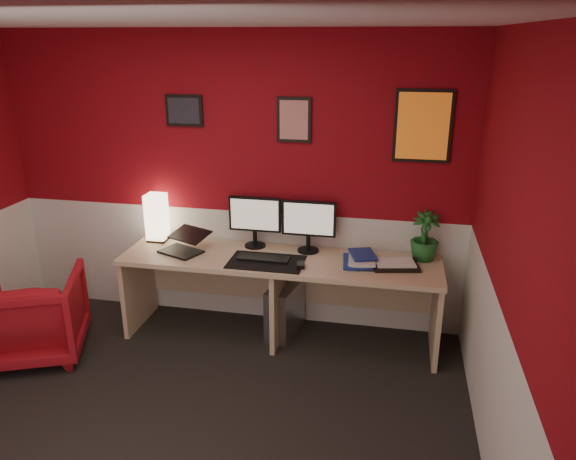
{
  "coord_description": "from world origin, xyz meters",
  "views": [
    {
      "loc": [
        1.37,
        -2.61,
        2.43
      ],
      "look_at": [
        0.6,
        1.21,
        1.05
      ],
      "focal_mm": 34.14,
      "sensor_mm": 36.0,
      "label": 1
    }
  ],
  "objects_px": {
    "laptop": "(180,240)",
    "pc_tower": "(285,309)",
    "shoji_lamp": "(157,219)",
    "monitor_left": "(254,214)",
    "desk": "(280,299)",
    "armchair": "(33,315)",
    "monitor_right": "(309,218)",
    "potted_plant": "(425,236)",
    "zen_tray": "(395,265)"
  },
  "relations": [
    {
      "from": "laptop",
      "to": "pc_tower",
      "type": "height_order",
      "value": "laptop"
    },
    {
      "from": "shoji_lamp",
      "to": "monitor_left",
      "type": "bearing_deg",
      "value": 1.55
    },
    {
      "from": "desk",
      "to": "laptop",
      "type": "height_order",
      "value": "laptop"
    },
    {
      "from": "laptop",
      "to": "armchair",
      "type": "relative_size",
      "value": 0.44
    },
    {
      "from": "monitor_right",
      "to": "pc_tower",
      "type": "xyz_separation_m",
      "value": [
        -0.18,
        -0.12,
        -0.8
      ]
    },
    {
      "from": "potted_plant",
      "to": "armchair",
      "type": "xyz_separation_m",
      "value": [
        -3.01,
        -0.83,
        -0.59
      ]
    },
    {
      "from": "desk",
      "to": "monitor_left",
      "type": "xyz_separation_m",
      "value": [
        -0.26,
        0.22,
        0.66
      ]
    },
    {
      "from": "pc_tower",
      "to": "armchair",
      "type": "bearing_deg",
      "value": -148.6
    },
    {
      "from": "laptop",
      "to": "potted_plant",
      "type": "relative_size",
      "value": 0.83
    },
    {
      "from": "laptop",
      "to": "potted_plant",
      "type": "distance_m",
      "value": 1.99
    },
    {
      "from": "monitor_right",
      "to": "potted_plant",
      "type": "height_order",
      "value": "monitor_right"
    },
    {
      "from": "potted_plant",
      "to": "pc_tower",
      "type": "bearing_deg",
      "value": -173.77
    },
    {
      "from": "desk",
      "to": "shoji_lamp",
      "type": "bearing_deg",
      "value": 170.17
    },
    {
      "from": "desk",
      "to": "shoji_lamp",
      "type": "height_order",
      "value": "shoji_lamp"
    },
    {
      "from": "monitor_right",
      "to": "zen_tray",
      "type": "relative_size",
      "value": 1.66
    },
    {
      "from": "monitor_left",
      "to": "shoji_lamp",
      "type": "bearing_deg",
      "value": -178.45
    },
    {
      "from": "zen_tray",
      "to": "potted_plant",
      "type": "relative_size",
      "value": 0.88
    },
    {
      "from": "monitor_right",
      "to": "zen_tray",
      "type": "distance_m",
      "value": 0.79
    },
    {
      "from": "potted_plant",
      "to": "zen_tray",
      "type": "bearing_deg",
      "value": -138.4
    },
    {
      "from": "pc_tower",
      "to": "armchair",
      "type": "relative_size",
      "value": 0.6
    },
    {
      "from": "desk",
      "to": "shoji_lamp",
      "type": "distance_m",
      "value": 1.28
    },
    {
      "from": "monitor_left",
      "to": "monitor_right",
      "type": "bearing_deg",
      "value": -3.04
    },
    {
      "from": "desk",
      "to": "potted_plant",
      "type": "relative_size",
      "value": 6.53
    },
    {
      "from": "monitor_left",
      "to": "armchair",
      "type": "xyz_separation_m",
      "value": [
        -1.61,
        -0.85,
        -0.68
      ]
    },
    {
      "from": "laptop",
      "to": "potted_plant",
      "type": "bearing_deg",
      "value": 30.61
    },
    {
      "from": "zen_tray",
      "to": "monitor_right",
      "type": "bearing_deg",
      "value": 165.33
    },
    {
      "from": "monitor_left",
      "to": "monitor_right",
      "type": "relative_size",
      "value": 1.0
    },
    {
      "from": "desk",
      "to": "armchair",
      "type": "xyz_separation_m",
      "value": [
        -1.87,
        -0.63,
        -0.02
      ]
    },
    {
      "from": "pc_tower",
      "to": "armchair",
      "type": "xyz_separation_m",
      "value": [
        -1.9,
        -0.71,
        0.12
      ]
    },
    {
      "from": "desk",
      "to": "zen_tray",
      "type": "height_order",
      "value": "zen_tray"
    },
    {
      "from": "desk",
      "to": "armchair",
      "type": "height_order",
      "value": "desk"
    },
    {
      "from": "zen_tray",
      "to": "pc_tower",
      "type": "height_order",
      "value": "zen_tray"
    },
    {
      "from": "monitor_left",
      "to": "pc_tower",
      "type": "bearing_deg",
      "value": -25.77
    },
    {
      "from": "zen_tray",
      "to": "pc_tower",
      "type": "bearing_deg",
      "value": 175.33
    },
    {
      "from": "shoji_lamp",
      "to": "monitor_left",
      "type": "height_order",
      "value": "monitor_left"
    },
    {
      "from": "desk",
      "to": "monitor_right",
      "type": "height_order",
      "value": "monitor_right"
    },
    {
      "from": "laptop",
      "to": "monitor_left",
      "type": "bearing_deg",
      "value": 48.5
    },
    {
      "from": "desk",
      "to": "zen_tray",
      "type": "relative_size",
      "value": 7.43
    },
    {
      "from": "desk",
      "to": "potted_plant",
      "type": "height_order",
      "value": "potted_plant"
    },
    {
      "from": "laptop",
      "to": "potted_plant",
      "type": "height_order",
      "value": "potted_plant"
    },
    {
      "from": "shoji_lamp",
      "to": "potted_plant",
      "type": "relative_size",
      "value": 1.0
    },
    {
      "from": "monitor_right",
      "to": "armchair",
      "type": "distance_m",
      "value": 2.33
    },
    {
      "from": "laptop",
      "to": "pc_tower",
      "type": "xyz_separation_m",
      "value": [
        0.86,
        0.13,
        -0.61
      ]
    },
    {
      "from": "monitor_right",
      "to": "pc_tower",
      "type": "relative_size",
      "value": 1.29
    },
    {
      "from": "desk",
      "to": "pc_tower",
      "type": "xyz_separation_m",
      "value": [
        0.03,
        0.08,
        -0.14
      ]
    },
    {
      "from": "desk",
      "to": "zen_tray",
      "type": "distance_m",
      "value": 1.0
    },
    {
      "from": "laptop",
      "to": "zen_tray",
      "type": "xyz_separation_m",
      "value": [
        1.75,
        0.05,
        -0.09
      ]
    },
    {
      "from": "laptop",
      "to": "zen_tray",
      "type": "relative_size",
      "value": 0.94
    },
    {
      "from": "potted_plant",
      "to": "pc_tower",
      "type": "relative_size",
      "value": 0.89
    },
    {
      "from": "pc_tower",
      "to": "zen_tray",
      "type": "bearing_deg",
      "value": 6.19
    }
  ]
}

